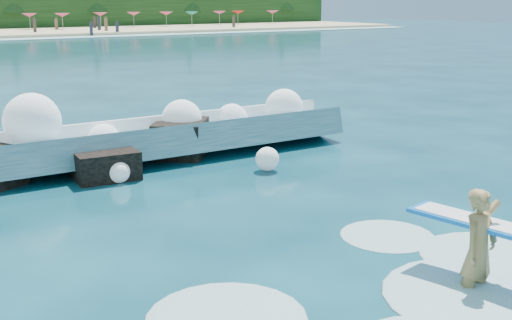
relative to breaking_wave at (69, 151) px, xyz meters
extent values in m
plane|color=#062B37|center=(0.64, -7.89, -0.50)|extent=(200.00, 200.00, 0.00)
cube|color=#33677F|center=(0.00, -0.16, -0.08)|extent=(16.62, 2.53, 1.39)
cube|color=white|center=(0.00, 0.64, 0.33)|extent=(16.62, 1.17, 0.65)
cube|color=black|center=(0.49, -1.45, -0.20)|extent=(1.61, 1.30, 0.85)
cube|color=black|center=(3.19, -0.25, -0.08)|extent=(2.13, 2.18, 1.19)
imported|color=#A7834E|center=(3.14, -10.71, 0.14)|extent=(0.76, 0.55, 1.95)
cube|color=blue|center=(3.42, -10.66, 0.48)|extent=(1.10, 2.73, 0.07)
cube|color=white|center=(3.42, -10.66, 0.49)|extent=(0.95, 2.50, 0.07)
sphere|color=white|center=(-0.83, 0.19, 0.85)|extent=(1.48, 1.48, 1.48)
sphere|color=white|center=(0.94, -0.15, 0.19)|extent=(0.91, 0.91, 0.91)
sphere|color=white|center=(3.38, 0.05, 0.48)|extent=(1.20, 1.20, 1.20)
sphere|color=white|center=(5.15, 0.16, 0.29)|extent=(1.00, 1.00, 1.00)
sphere|color=white|center=(6.87, -0.20, 0.56)|extent=(1.21, 1.21, 1.21)
sphere|color=white|center=(0.63, -1.98, -0.23)|extent=(0.54, 0.54, 0.54)
sphere|color=white|center=(4.31, -3.07, -0.17)|extent=(0.63, 0.63, 0.63)
ellipsoid|color=silver|center=(3.00, -10.98, -0.50)|extent=(3.11, 3.11, 0.16)
ellipsoid|color=silver|center=(4.40, -10.02, -0.50)|extent=(2.50, 2.50, 0.13)
ellipsoid|color=silver|center=(-0.64, -9.41, -0.50)|extent=(2.36, 2.36, 0.12)
ellipsoid|color=silver|center=(3.61, -8.27, -0.50)|extent=(1.83, 1.83, 0.09)
cone|color=#C43960|center=(17.44, 74.02, 1.75)|extent=(2.00, 2.00, 0.50)
cone|color=#C43960|center=(21.31, 72.22, 1.75)|extent=(2.00, 2.00, 0.50)
cone|color=#C43960|center=(27.27, 73.92, 1.75)|extent=(2.00, 2.00, 0.50)
cone|color=#C43960|center=(32.32, 73.95, 1.75)|extent=(2.00, 2.00, 0.50)
cone|color=#C43960|center=(37.21, 73.27, 1.75)|extent=(2.00, 2.00, 0.50)
cone|color=#137769|center=(41.01, 72.31, 1.75)|extent=(2.00, 2.00, 0.50)
cone|color=#C43960|center=(46.77, 73.94, 1.75)|extent=(2.00, 2.00, 0.50)
cone|color=red|center=(50.43, 74.32, 1.75)|extent=(2.00, 2.00, 0.50)
cone|color=#C43960|center=(56.43, 73.20, 1.75)|extent=(2.00, 2.00, 0.50)
cube|color=#3F332D|center=(51.70, 64.63, 0.70)|extent=(0.35, 0.22, 1.59)
cube|color=#262633|center=(44.50, 60.19, 0.27)|extent=(0.35, 0.22, 1.39)
cube|color=#262633|center=(28.72, 66.08, 0.67)|extent=(0.35, 0.22, 1.54)
cube|color=#8C664C|center=(33.97, 61.66, 0.35)|extent=(0.35, 0.22, 1.54)
cube|color=brown|center=(34.35, 69.78, 0.63)|extent=(0.35, 0.22, 1.47)
cube|color=#3F332D|center=(43.88, 64.73, 0.70)|extent=(0.35, 0.22, 1.60)
cube|color=#262633|center=(41.77, 64.81, 0.67)|extent=(0.35, 0.22, 1.55)
cube|color=brown|center=(53.17, 61.49, 0.30)|extent=(0.35, 0.22, 1.43)
cube|color=#3F332D|center=(50.90, 72.13, 0.66)|extent=(0.35, 0.22, 1.53)
camera|label=1|loc=(-4.80, -16.64, 3.93)|focal=45.00mm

